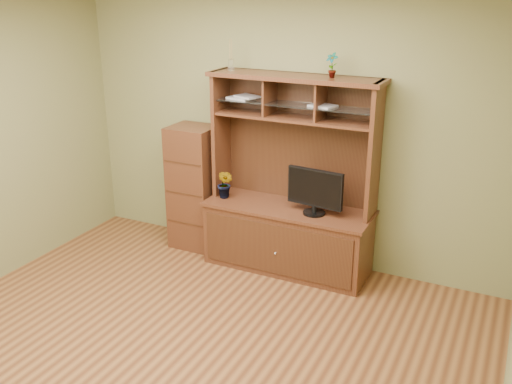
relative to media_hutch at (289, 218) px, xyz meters
The scene contains 8 objects.
room 1.92m from the media_hutch, 95.24° to the right, with size 4.54×4.04×2.74m.
media_hutch is the anchor object (origin of this frame).
monitor 0.47m from the media_hutch, 16.15° to the right, with size 0.55×0.21×0.43m.
orchid_plant 0.72m from the media_hutch, behind, with size 0.16×0.13×0.30m, color #36581E.
top_plant 1.53m from the media_hutch, 12.51° to the left, with size 0.11×0.08×0.22m, color #305F21.
reed_diffuser 1.63m from the media_hutch, behind, with size 0.06×0.06×0.29m.
magazines 1.16m from the media_hutch, 163.82° to the left, with size 1.10×0.23×0.04m.
side_cabinet 1.11m from the media_hutch, behind, with size 0.47×0.43×1.31m.
Camera 1 is at (2.12, -3.03, 2.69)m, focal length 40.00 mm.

